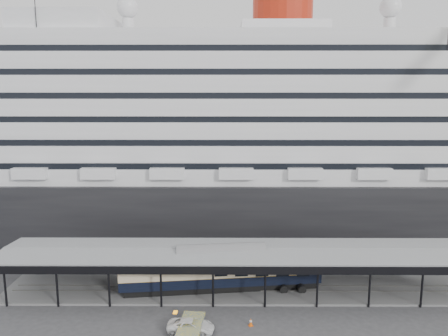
% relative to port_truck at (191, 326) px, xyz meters
% --- Properties ---
extents(ground, '(200.00, 200.00, 0.00)m').
position_rel_port_truck_xyz_m(ground, '(4.95, 4.37, -0.65)').
color(ground, '#353537').
rests_on(ground, ground).
extents(cruise_ship, '(130.00, 30.00, 43.90)m').
position_rel_port_truck_xyz_m(cruise_ship, '(5.00, 36.37, 17.70)').
color(cruise_ship, black).
rests_on(cruise_ship, ground).
extents(platform_canopy, '(56.00, 9.18, 5.30)m').
position_rel_port_truck_xyz_m(platform_canopy, '(4.95, 9.37, 1.71)').
color(platform_canopy, slate).
rests_on(platform_canopy, ground).
extents(port_truck, '(4.88, 2.58, 1.31)m').
position_rel_port_truck_xyz_m(port_truck, '(0.00, 0.00, 0.00)').
color(port_truck, white).
rests_on(port_truck, ground).
extents(pullman_carriage, '(24.13, 5.86, 23.50)m').
position_rel_port_truck_xyz_m(pullman_carriage, '(2.91, 9.37, 2.18)').
color(pullman_carriage, black).
rests_on(pullman_carriage, ground).
extents(traffic_cone_left, '(0.52, 0.52, 0.82)m').
position_rel_port_truck_xyz_m(traffic_cone_left, '(0.16, 2.73, -0.25)').
color(traffic_cone_left, '#F9500D').
rests_on(traffic_cone_left, ground).
extents(traffic_cone_mid, '(0.56, 0.56, 0.82)m').
position_rel_port_truck_xyz_m(traffic_cone_mid, '(1.07, 0.68, -0.25)').
color(traffic_cone_mid, red).
rests_on(traffic_cone_mid, ground).
extents(traffic_cone_right, '(0.54, 0.54, 0.84)m').
position_rel_port_truck_xyz_m(traffic_cone_right, '(6.04, 1.25, -0.24)').
color(traffic_cone_right, '#DD550C').
rests_on(traffic_cone_right, ground).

